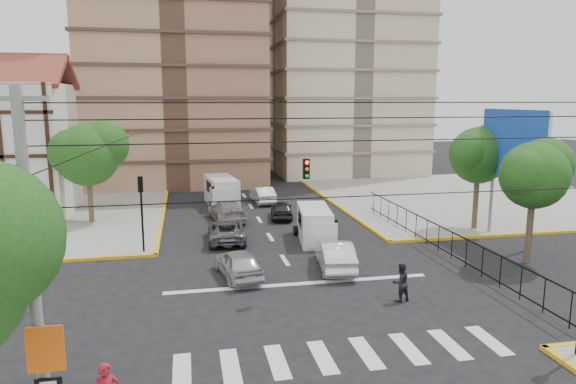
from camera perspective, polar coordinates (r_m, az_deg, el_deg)
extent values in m
plane|color=black|center=(24.25, 1.94, -11.12)|extent=(160.00, 160.00, 0.00)
cube|color=gray|center=(49.75, 19.34, -0.49)|extent=(26.00, 26.00, 0.15)
cube|color=silver|center=(18.98, 6.31, -17.53)|extent=(12.00, 2.40, 0.01)
cube|color=silver|center=(25.34, 1.31, -10.15)|extent=(13.00, 0.40, 0.01)
cube|color=maroon|center=(46.02, -29.40, 11.52)|extent=(10.80, 4.25, 2.65)
cylinder|color=slate|center=(33.29, 25.33, -2.34)|extent=(0.20, 0.20, 4.00)
cylinder|color=slate|center=(36.50, 21.62, -1.04)|extent=(0.20, 0.20, 4.00)
cube|color=silver|center=(34.34, 23.86, 4.89)|extent=(0.25, 6.00, 4.00)
cube|color=blue|center=(34.22, 23.59, 4.89)|extent=(0.08, 6.20, 4.20)
cylinder|color=#473828|center=(30.86, 25.28, -3.36)|extent=(0.36, 0.36, 4.20)
sphere|color=#1B4C15|center=(30.38, 25.67, 1.68)|extent=(3.60, 3.60, 3.60)
sphere|color=#1B4C15|center=(31.10, 26.75, 2.78)|extent=(2.88, 2.88, 2.88)
sphere|color=#1B4C15|center=(29.69, 24.93, 1.91)|extent=(2.70, 2.70, 2.70)
cylinder|color=#473828|center=(37.05, 20.14, -0.65)|extent=(0.36, 0.36, 4.48)
sphere|color=#1B4C15|center=(36.64, 20.42, 3.84)|extent=(3.80, 3.80, 3.80)
sphere|color=#1B4C15|center=(37.35, 21.48, 4.76)|extent=(3.04, 3.04, 3.04)
sphere|color=#1B4C15|center=(35.97, 19.66, 4.08)|extent=(2.85, 2.85, 2.85)
cylinder|color=#473828|center=(39.15, -21.13, -0.36)|extent=(0.36, 0.36, 4.20)
sphere|color=#1B4C15|center=(38.76, -21.40, 3.86)|extent=(4.40, 4.40, 4.40)
sphere|color=#1B4C15|center=(38.81, -19.79, 4.95)|extent=(3.52, 3.52, 3.52)
sphere|color=#1B4C15|center=(38.60, -22.79, 4.08)|extent=(3.30, 3.30, 3.30)
cylinder|color=black|center=(30.67, -15.88, -3.22)|extent=(0.12, 0.12, 3.50)
cube|color=black|center=(30.25, -16.08, 0.83)|extent=(0.28, 0.22, 0.90)
sphere|color=#FF0C0C|center=(30.20, -16.11, 1.40)|extent=(0.17, 0.17, 0.17)
cube|color=black|center=(22.79, 2.03, 2.59)|extent=(0.28, 0.22, 0.90)
cylinder|color=black|center=(14.22, 10.45, -0.37)|extent=(18.00, 0.03, 0.03)
cylinder|color=slate|center=(14.13, -26.50, -8.06)|extent=(0.28, 0.28, 9.00)
cube|color=slate|center=(13.50, -27.93, 9.17)|extent=(1.40, 0.12, 0.12)
cube|color=#E5590C|center=(14.54, -25.36, -15.51)|extent=(0.90, 0.06, 1.20)
cube|color=black|center=(14.94, -25.08, -18.64)|extent=(0.65, 0.05, 0.25)
cube|color=silver|center=(32.57, 2.93, -3.59)|extent=(2.45, 4.81, 2.12)
cube|color=silver|center=(30.88, 3.77, -4.63)|extent=(1.88, 1.33, 1.47)
cube|color=black|center=(30.45, 3.94, -3.86)|extent=(1.70, 0.33, 0.83)
cylinder|color=black|center=(31.17, 2.02, -5.61)|extent=(0.25, 0.64, 0.64)
cylinder|color=black|center=(31.61, 5.12, -5.42)|extent=(0.25, 0.64, 0.64)
cylinder|color=black|center=(33.94, 0.87, -4.29)|extent=(0.25, 0.64, 0.64)
cylinder|color=black|center=(34.34, 3.73, -4.13)|extent=(0.25, 0.64, 0.64)
cube|color=silver|center=(43.62, -7.40, 0.06)|extent=(2.71, 5.42, 2.39)
cube|color=silver|center=(41.61, -7.19, -0.64)|extent=(2.12, 1.49, 1.67)
cube|color=black|center=(41.15, -7.17, 0.05)|extent=(1.92, 0.34, 0.94)
cylinder|color=black|center=(42.09, -8.55, -1.49)|extent=(0.25, 0.73, 0.73)
cylinder|color=black|center=(42.23, -5.87, -1.39)|extent=(0.25, 0.73, 0.73)
cylinder|color=black|center=(45.36, -8.77, -0.65)|extent=(0.25, 0.73, 0.73)
cylinder|color=black|center=(45.48, -6.28, -0.56)|extent=(0.25, 0.73, 0.73)
imported|color=#BABABF|center=(26.12, -5.56, -7.90)|extent=(2.41, 4.47, 1.44)
imported|color=white|center=(27.32, 5.24, -6.96)|extent=(2.25, 4.86, 1.54)
imported|color=slate|center=(32.72, -6.88, -4.26)|extent=(2.45, 5.01, 1.37)
imported|color=#A5A5A9|center=(38.13, -6.85, -2.07)|extent=(2.96, 5.47, 1.51)
imported|color=black|center=(38.64, -0.73, -1.96)|extent=(2.18, 4.15, 1.35)
imported|color=white|center=(44.44, -2.84, -0.30)|extent=(1.82, 4.45, 1.43)
imported|color=black|center=(23.55, 12.40, -9.78)|extent=(0.96, 0.82, 1.73)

